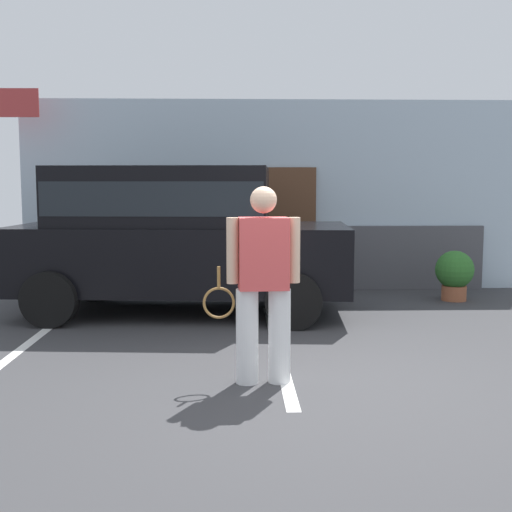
{
  "coord_description": "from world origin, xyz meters",
  "views": [
    {
      "loc": [
        -0.67,
        -5.69,
        1.81
      ],
      "look_at": [
        -0.45,
        1.2,
        1.05
      ],
      "focal_mm": 45.48,
      "sensor_mm": 36.0,
      "label": 1
    }
  ],
  "objects": [
    {
      "name": "potted_plant_by_porch",
      "position": [
        2.75,
        4.25,
        0.44
      ],
      "size": [
        0.6,
        0.6,
        0.78
      ],
      "color": "#9E5638",
      "rests_on": "ground_plane"
    },
    {
      "name": "parking_stripe_0",
      "position": [
        -3.05,
        1.5,
        0.0
      ],
      "size": [
        0.12,
        4.4,
        0.01
      ],
      "primitive_type": "cube",
      "color": "silver",
      "rests_on": "ground_plane"
    },
    {
      "name": "ground_plane",
      "position": [
        0.0,
        0.0,
        0.0
      ],
      "size": [
        40.0,
        40.0,
        0.0
      ],
      "primitive_type": "plane",
      "color": "#38383A"
    },
    {
      "name": "parked_suv",
      "position": [
        -1.53,
        3.37,
        1.15
      ],
      "size": [
        4.72,
        2.43,
        2.05
      ],
      "rotation": [
        0.0,
        0.0,
        -0.07
      ],
      "color": "black",
      "rests_on": "ground_plane"
    },
    {
      "name": "house_frontage",
      "position": [
        0.0,
        5.56,
        1.52
      ],
      "size": [
        8.6,
        0.4,
        3.24
      ],
      "color": "silver",
      "rests_on": "ground_plane"
    },
    {
      "name": "flag_pole",
      "position": [
        -4.39,
        4.89,
        2.32
      ],
      "size": [
        0.8,
        0.05,
        3.38
      ],
      "color": "silver",
      "rests_on": "ground_plane"
    },
    {
      "name": "tennis_player_man",
      "position": [
        -0.43,
        0.11,
        0.93
      ],
      "size": [
        0.92,
        0.3,
        1.8
      ],
      "rotation": [
        0.0,
        0.0,
        3.2
      ],
      "color": "white",
      "rests_on": "ground_plane"
    },
    {
      "name": "parking_stripe_1",
      "position": [
        -0.21,
        1.5,
        0.0
      ],
      "size": [
        0.12,
        4.4,
        0.01
      ],
      "primitive_type": "cube",
      "color": "silver",
      "rests_on": "ground_plane"
    }
  ]
}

